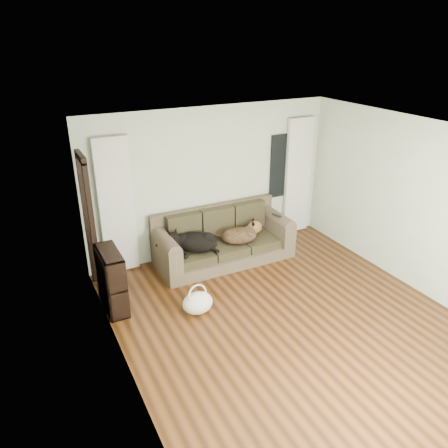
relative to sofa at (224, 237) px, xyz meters
name	(u,v)px	position (x,y,z in m)	size (l,w,h in m)	color
floor	(288,320)	(0.01, -1.97, -0.45)	(5.00, 5.00, 0.00)	black
ceiling	(302,136)	(0.01, -1.97, 2.15)	(5.00, 5.00, 0.00)	white
wall_back	(211,181)	(0.01, 0.53, 0.85)	(4.50, 0.04, 2.60)	silver
wall_left	(121,278)	(-2.24, -1.97, 0.85)	(0.04, 5.00, 2.60)	silver
wall_right	(419,207)	(2.26, -1.97, 0.85)	(0.04, 5.00, 2.60)	silver
curtain_left	(117,207)	(-1.69, 0.45, 0.70)	(0.55, 0.08, 2.25)	silver
curtain_right	(298,177)	(1.81, 0.45, 0.70)	(0.55, 0.08, 2.25)	silver
window_pane	(282,166)	(1.46, 0.50, 0.95)	(0.50, 0.03, 1.20)	black
door_casing	(90,227)	(-2.19, 0.07, 0.60)	(0.07, 0.60, 2.10)	black
sofa	(224,237)	(0.00, 0.00, 0.00)	(2.36, 1.02, 0.97)	#3E382A
dog_black_lab	(193,243)	(-0.59, -0.04, 0.03)	(0.74, 0.51, 0.31)	black
dog_shepherd	(241,234)	(0.27, -0.10, 0.04)	(0.65, 0.46, 0.29)	black
tv_remote	(277,215)	(0.97, -0.15, 0.28)	(0.05, 0.20, 0.02)	black
tote_bag	(198,303)	(-1.05, -1.23, -0.29)	(0.44, 0.34, 0.32)	white
bookshelf	(112,278)	(-2.08, -0.56, 0.05)	(0.27, 0.73, 0.92)	black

